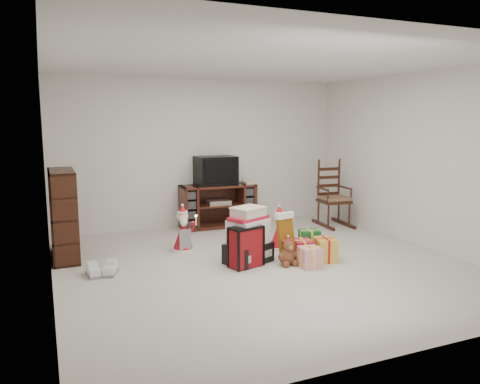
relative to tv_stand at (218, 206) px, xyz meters
name	(u,v)px	position (x,y,z in m)	size (l,w,h in m)	color
room	(265,167)	(-0.20, -2.24, 0.88)	(5.01, 5.01, 2.51)	beige
tv_stand	(218,206)	(0.00, 0.00, 0.00)	(1.29, 0.51, 0.73)	#491D14
bookshelf	(63,216)	(-2.51, -0.92, 0.20)	(0.32, 0.96, 1.18)	#391B0F
rocking_chair	(332,202)	(1.89, -0.63, 0.04)	(0.55, 0.83, 1.19)	#391B0F
gift_pile	(248,239)	(-0.35, -2.06, -0.05)	(0.68, 0.61, 0.71)	black
red_suitcase	(246,247)	(-0.45, -2.23, -0.10)	(0.44, 0.31, 0.61)	maroon
stocking	(286,238)	(0.09, -2.27, -0.03)	(0.31, 0.13, 0.66)	#0C670B
teddy_bear	(287,254)	(0.07, -2.35, -0.22)	(0.22, 0.20, 0.33)	brown
santa_figurine	(279,232)	(0.32, -1.65, -0.13)	(0.30, 0.29, 0.62)	#B51321
mrs_claus_figurine	(183,233)	(-0.97, -1.22, -0.11)	(0.32, 0.30, 0.66)	#B51321
sneaker_pair	(102,271)	(-2.15, -1.84, -0.31)	(0.39, 0.33, 0.11)	silver
gift_cluster	(313,250)	(0.49, -2.29, -0.23)	(0.57, 0.87, 0.26)	red
crt_television	(216,171)	(-0.03, 0.02, 0.61)	(0.67, 0.49, 0.49)	black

